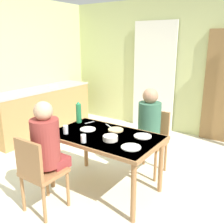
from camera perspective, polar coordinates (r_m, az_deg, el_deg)
The scene contains 20 objects.
ground_plane at distance 3.58m, azimuth -5.46°, elevation -14.66°, with size 6.49×6.49×0.00m, color beige.
wall_back at distance 5.27m, azimuth 11.98°, elevation 9.92°, with size 4.70×0.10×2.59m, color #BAC180.
wall_left at distance 5.21m, azimuth -20.91°, elevation 9.16°, with size 0.10×3.75×2.59m, color #B7C07E.
curtain_panel at distance 5.29m, azimuth 9.31°, elevation 7.81°, with size 0.90×0.03×2.18m, color white.
kitchen_counter at distance 5.28m, azimuth -15.41°, elevation 0.34°, with size 0.61×2.19×0.91m.
dining_table at distance 3.06m, azimuth -1.59°, elevation -6.54°, with size 1.32×0.81×0.72m.
chair_near_diner at distance 2.83m, azimuth -16.19°, elevation -12.55°, with size 0.40×0.40×0.87m.
chair_far_diner at distance 3.60m, azimuth 9.07°, elevation -5.77°, with size 0.40×0.40×0.87m.
person_near_diner at distance 2.79m, azimuth -14.49°, elevation -6.41°, with size 0.30×0.37×0.77m.
person_far_diner at distance 3.39m, azimuth 8.28°, elevation -2.03°, with size 0.30×0.37×0.77m.
water_bottle_green_near at distance 3.47m, azimuth -7.50°, elevation -0.14°, with size 0.07×0.07×0.30m.
serving_bowl_center at distance 2.87m, azimuth -0.37°, elevation -5.88°, with size 0.17×0.17×0.06m, color silver.
dinner_plate_near_left at distance 3.00m, azimuth 6.91°, elevation -5.41°, with size 0.21×0.21×0.01m, color white.
dinner_plate_near_right at distance 2.70m, azimuth 4.30°, elevation -7.89°, with size 0.21×0.21×0.01m, color white.
dinner_plate_far_center at distance 3.22m, azimuth -5.45°, elevation -3.89°, with size 0.20×0.20×0.01m, color white.
drinking_glass_by_near_diner at distance 2.83m, azimuth -6.44°, elevation -5.95°, with size 0.06×0.06×0.09m, color silver.
drinking_glass_by_far_diner at distance 3.11m, azimuth -10.38°, elevation -3.91°, with size 0.06×0.06×0.10m, color silver.
bread_plate_sliced at distance 3.17m, azimuth 0.84°, elevation -4.03°, with size 0.19×0.19×0.02m, color #DBB77A.
cutlery_knife_near at distance 3.49m, azimuth -5.07°, elevation -2.36°, with size 0.15×0.02×0.00m, color silver.
cutlery_fork_near at distance 3.35m, azimuth -0.83°, elevation -3.07°, with size 0.15×0.02×0.00m, color silver.
Camera 1 is at (2.00, -2.35, 1.82)m, focal length 40.71 mm.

